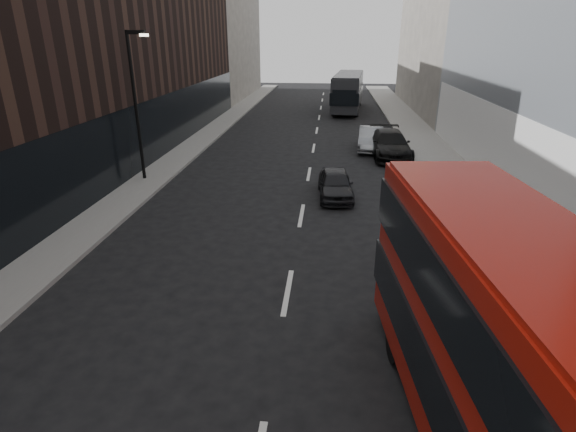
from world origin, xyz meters
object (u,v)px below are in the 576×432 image
(car_b, at_px, (371,139))
(car_c, at_px, (390,144))
(car_a, at_px, (335,184))
(street_lamp, at_px, (136,97))
(grey_bus, at_px, (348,91))
(red_bus, at_px, (535,382))

(car_b, bearing_deg, car_c, -56.19)
(car_a, relative_size, car_b, 0.86)
(street_lamp, distance_m, car_b, 14.75)
(car_b, bearing_deg, grey_bus, 98.59)
(car_a, height_order, car_c, car_c)
(street_lamp, height_order, car_a, street_lamp)
(car_b, distance_m, car_c, 2.08)
(grey_bus, height_order, car_c, grey_bus)
(street_lamp, relative_size, car_b, 1.62)
(red_bus, relative_size, grey_bus, 0.96)
(red_bus, bearing_deg, car_b, 85.13)
(grey_bus, bearing_deg, car_b, -81.20)
(car_b, bearing_deg, car_a, -98.54)
(street_lamp, distance_m, red_bus, 20.17)
(grey_bus, relative_size, car_c, 2.05)
(car_a, distance_m, car_b, 9.82)
(grey_bus, xyz_separation_m, car_c, (2.04, -18.33, -1.10))
(street_lamp, height_order, grey_bus, street_lamp)
(street_lamp, xyz_separation_m, red_bus, (12.31, -15.88, -1.83))
(street_lamp, height_order, car_b, street_lamp)
(street_lamp, xyz_separation_m, grey_bus, (10.87, 24.50, -2.30))
(street_lamp, distance_m, car_c, 14.70)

